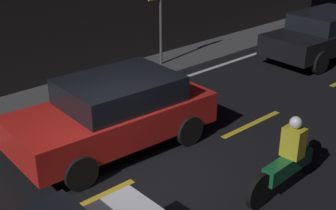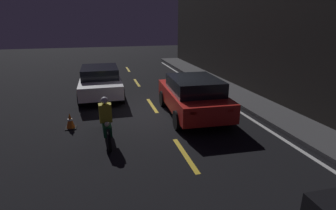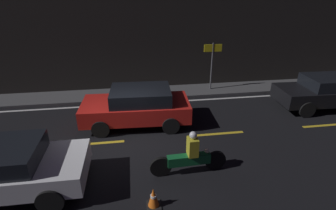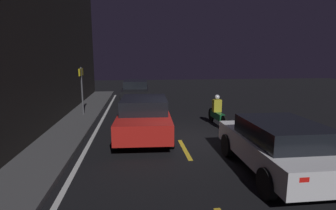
% 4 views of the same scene
% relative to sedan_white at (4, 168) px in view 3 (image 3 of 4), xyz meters
% --- Properties ---
extents(ground_plane, '(56.00, 56.00, 0.00)m').
position_rel_sedan_white_xyz_m(ground_plane, '(3.06, 2.08, -0.76)').
color(ground_plane, black).
extents(raised_curb, '(28.00, 1.60, 0.15)m').
position_rel_sedan_white_xyz_m(raised_curb, '(3.06, 6.38, -0.69)').
color(raised_curb, '#424244').
rests_on(raised_curb, ground).
extents(building_front, '(28.00, 0.30, 7.73)m').
position_rel_sedan_white_xyz_m(building_front, '(3.06, 7.33, 3.10)').
color(building_front, black).
rests_on(building_front, ground).
extents(lane_dash_c, '(2.00, 0.14, 0.01)m').
position_rel_sedan_white_xyz_m(lane_dash_c, '(2.06, 2.08, -0.76)').
color(lane_dash_c, gold).
rests_on(lane_dash_c, ground).
extents(lane_dash_d, '(2.00, 0.14, 0.01)m').
position_rel_sedan_white_xyz_m(lane_dash_d, '(6.56, 2.08, -0.76)').
color(lane_dash_d, gold).
rests_on(lane_dash_d, ground).
extents(lane_dash_e, '(2.00, 0.14, 0.01)m').
position_rel_sedan_white_xyz_m(lane_dash_e, '(11.06, 2.08, -0.76)').
color(lane_dash_e, gold).
rests_on(lane_dash_e, ground).
extents(lane_solid_kerb, '(25.20, 0.14, 0.01)m').
position_rel_sedan_white_xyz_m(lane_solid_kerb, '(3.06, 5.33, -0.76)').
color(lane_solid_kerb, silver).
rests_on(lane_solid_kerb, ground).
extents(sedan_white, '(4.08, 2.01, 1.41)m').
position_rel_sedan_white_xyz_m(sedan_white, '(0.00, 0.00, 0.00)').
color(sedan_white, silver).
rests_on(sedan_white, ground).
extents(taxi_red, '(4.25, 2.17, 1.50)m').
position_rel_sedan_white_xyz_m(taxi_red, '(3.61, 3.36, 0.03)').
color(taxi_red, red).
rests_on(taxi_red, ground).
extents(van_black, '(4.38, 1.99, 1.47)m').
position_rel_sedan_white_xyz_m(van_black, '(12.11, 3.66, 0.03)').
color(van_black, black).
rests_on(van_black, ground).
extents(motorcycle, '(2.30, 0.37, 1.39)m').
position_rel_sedan_white_xyz_m(motorcycle, '(4.97, 0.05, -0.20)').
color(motorcycle, black).
rests_on(motorcycle, ground).
extents(traffic_cone_near, '(0.37, 0.37, 0.55)m').
position_rel_sedan_white_xyz_m(traffic_cone_near, '(3.81, -1.11, -0.49)').
color(traffic_cone_near, black).
rests_on(traffic_cone_near, ground).
extents(shop_sign, '(0.90, 0.08, 2.40)m').
position_rel_sedan_white_xyz_m(shop_sign, '(7.54, 6.36, 1.07)').
color(shop_sign, '#4C4C51').
rests_on(shop_sign, raised_curb).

